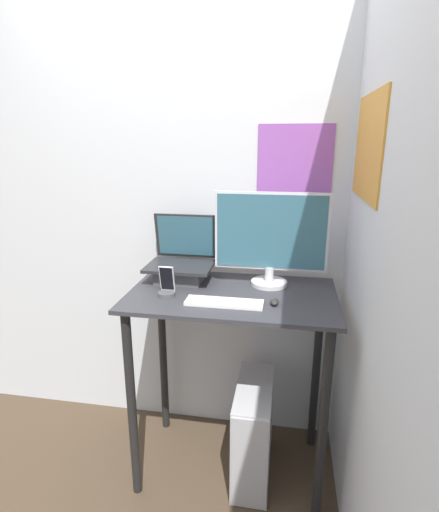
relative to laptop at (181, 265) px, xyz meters
name	(u,v)px	position (x,y,z in m)	size (l,w,h in m)	color
ground_plane	(221,512)	(0.29, -0.44, -1.09)	(12.00, 12.00, 0.00)	#473828
wall_back	(242,217)	(0.29, 0.23, 0.21)	(6.00, 0.06, 2.60)	silver
wall_side_right	(379,257)	(0.86, -0.44, 0.21)	(0.06, 6.00, 2.60)	silver
desk	(232,333)	(0.29, -0.14, -0.29)	(0.98, 0.59, 1.01)	#333338
laptop	(181,265)	(0.00, 0.00, 0.00)	(0.33, 0.28, 0.33)	#4C4C51
monitor	(271,239)	(0.45, 0.00, 0.15)	(0.55, 0.18, 0.46)	silver
keyboard	(224,302)	(0.27, -0.28, -0.07)	(0.34, 0.10, 0.02)	white
mouse	(275,302)	(0.49, -0.25, -0.07)	(0.04, 0.06, 0.03)	#262626
cell_phone	(167,288)	(-0.01, -0.23, -0.04)	(0.08, 0.08, 0.14)	#4C4C51
computer_tower	(253,430)	(0.41, -0.17, -0.83)	(0.18, 0.46, 0.52)	silver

